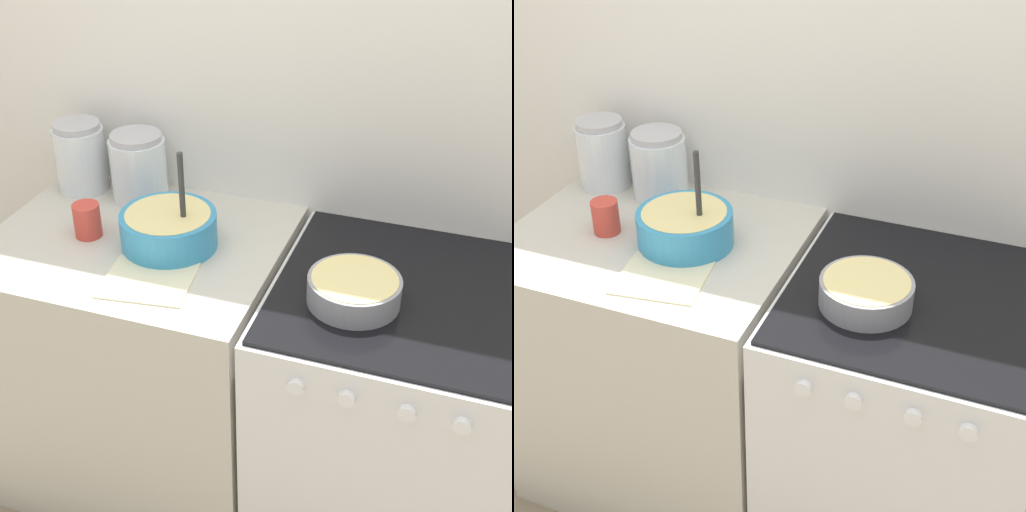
% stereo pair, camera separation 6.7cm
% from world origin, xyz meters
% --- Properties ---
extents(wall_back, '(4.67, 0.05, 2.40)m').
position_xyz_m(wall_back, '(0.00, 0.71, 1.20)').
color(wall_back, white).
rests_on(wall_back, ground_plane).
extents(countertop_cabinet, '(0.84, 0.69, 0.92)m').
position_xyz_m(countertop_cabinet, '(-0.42, 0.34, 0.46)').
color(countertop_cabinet, beige).
rests_on(countertop_cabinet, ground_plane).
extents(stove, '(0.68, 0.71, 0.92)m').
position_xyz_m(stove, '(0.35, 0.34, 0.46)').
color(stove, silver).
rests_on(stove, ground_plane).
extents(mixing_bowl, '(0.27, 0.27, 0.29)m').
position_xyz_m(mixing_bowl, '(-0.31, 0.35, 0.98)').
color(mixing_bowl, '#338CBF').
rests_on(mixing_bowl, countertop_cabinet).
extents(baking_pan, '(0.23, 0.23, 0.07)m').
position_xyz_m(baking_pan, '(0.24, 0.25, 0.96)').
color(baking_pan, gray).
rests_on(baking_pan, stove).
extents(storage_jar_left, '(0.16, 0.16, 0.22)m').
position_xyz_m(storage_jar_left, '(-0.72, 0.58, 1.02)').
color(storage_jar_left, silver).
rests_on(storage_jar_left, countertop_cabinet).
extents(storage_jar_middle, '(0.17, 0.17, 0.21)m').
position_xyz_m(storage_jar_middle, '(-0.52, 0.58, 1.01)').
color(storage_jar_middle, silver).
rests_on(storage_jar_middle, countertop_cabinet).
extents(tin_can, '(0.08, 0.08, 0.10)m').
position_xyz_m(tin_can, '(-0.55, 0.32, 0.97)').
color(tin_can, '#CC3F33').
rests_on(tin_can, countertop_cabinet).
extents(recipe_page, '(0.25, 0.23, 0.01)m').
position_xyz_m(recipe_page, '(-0.29, 0.17, 0.93)').
color(recipe_page, beige).
rests_on(recipe_page, countertop_cabinet).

